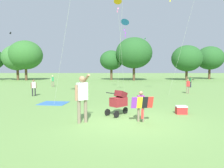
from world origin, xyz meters
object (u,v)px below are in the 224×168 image
object	(u,v)px
stroller	(119,101)
cooler_box	(181,110)
kite_green_novelty	(118,2)
picnic_blanket	(54,103)
child_with_butterfly_kite	(141,104)
kite_blue_high	(125,23)
person_sitting_far	(191,81)
person_back_turned	(34,86)
person_couple_left	(53,80)
person_adult_flyer	(82,95)
person_kid_running	(188,85)

from	to	relation	value
stroller	cooler_box	size ratio (longest dim) A/B	2.30
kite_green_novelty	picnic_blanket	distance (m)	9.63
kite_green_novelty	child_with_butterfly_kite	bearing A→B (deg)	-86.11
kite_blue_high	picnic_blanket	world-z (taller)	kite_blue_high
person_sitting_far	kite_blue_high	bearing A→B (deg)	-143.09
person_back_turned	stroller	bearing A→B (deg)	-45.04
stroller	child_with_butterfly_kite	bearing A→B (deg)	-54.02
kite_blue_high	person_sitting_far	distance (m)	9.48
kite_green_novelty	stroller	bearing A→B (deg)	-90.91
stroller	person_couple_left	xyz separation A→B (m)	(-6.28, 12.39, 0.06)
person_back_turned	cooler_box	world-z (taller)	person_back_turned
child_with_butterfly_kite	person_sitting_far	world-z (taller)	child_with_butterfly_kite
person_couple_left	person_back_turned	world-z (taller)	person_couple_left
person_adult_flyer	stroller	distance (m)	1.83
person_back_turned	picnic_blanket	bearing A→B (deg)	-53.21
stroller	person_kid_running	bearing A→B (deg)	53.12
child_with_butterfly_kite	cooler_box	size ratio (longest dim) A/B	2.49
stroller	person_kid_running	distance (m)	8.92
stroller	person_back_turned	size ratio (longest dim) A/B	0.92
picnic_blanket	kite_blue_high	bearing A→B (deg)	44.70
person_kid_running	person_back_turned	bearing A→B (deg)	-172.30
person_kid_running	cooler_box	size ratio (longest dim) A/B	2.40
person_sitting_far	cooler_box	xyz separation A→B (m)	(-4.63, -11.60, -0.46)
child_with_butterfly_kite	person_back_turned	size ratio (longest dim) A/B	0.99
person_couple_left	person_kid_running	bearing A→B (deg)	-24.31
kite_green_novelty	cooler_box	bearing A→B (deg)	-72.74
child_with_butterfly_kite	picnic_blanket	xyz separation A→B (m)	(-4.26, 3.84, -0.66)
person_sitting_far	person_couple_left	xyz separation A→B (m)	(-13.55, 0.54, 0.03)
kite_blue_high	picnic_blanket	size ratio (longest dim) A/B	3.78
person_adult_flyer	kite_green_novelty	xyz separation A→B (m)	(1.47, 9.52, 5.99)
cooler_box	person_back_turned	bearing A→B (deg)	146.85
person_kid_running	kite_blue_high	bearing A→B (deg)	-176.32
person_adult_flyer	person_kid_running	xyz separation A→B (m)	(6.69, 8.32, -0.37)
person_adult_flyer	person_back_turned	bearing A→B (deg)	122.19
person_back_turned	person_couple_left	bearing A→B (deg)	95.41
person_kid_running	cooler_box	distance (m)	7.42
kite_green_novelty	person_couple_left	distance (m)	9.88
stroller	picnic_blanket	bearing A→B (deg)	141.51
stroller	kite_blue_high	world-z (taller)	kite_blue_high
kite_blue_high	person_kid_running	distance (m)	6.54
person_adult_flyer	kite_green_novelty	distance (m)	11.34
kite_green_novelty	person_sitting_far	xyz separation A→B (m)	(7.15, 3.51, -6.36)
child_with_butterfly_kite	person_back_turned	bearing A→B (deg)	133.69
child_with_butterfly_kite	kite_blue_high	size ratio (longest dim) A/B	0.21
person_couple_left	person_kid_running	distance (m)	12.76
person_kid_running	person_back_turned	size ratio (longest dim) A/B	0.96
kite_green_novelty	kite_blue_high	xyz separation A→B (m)	(0.47, -1.50, -1.87)
stroller	kite_green_novelty	bearing A→B (deg)	89.09
person_sitting_far	person_adult_flyer	bearing A→B (deg)	-123.47
stroller	person_kid_running	world-z (taller)	person_kid_running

